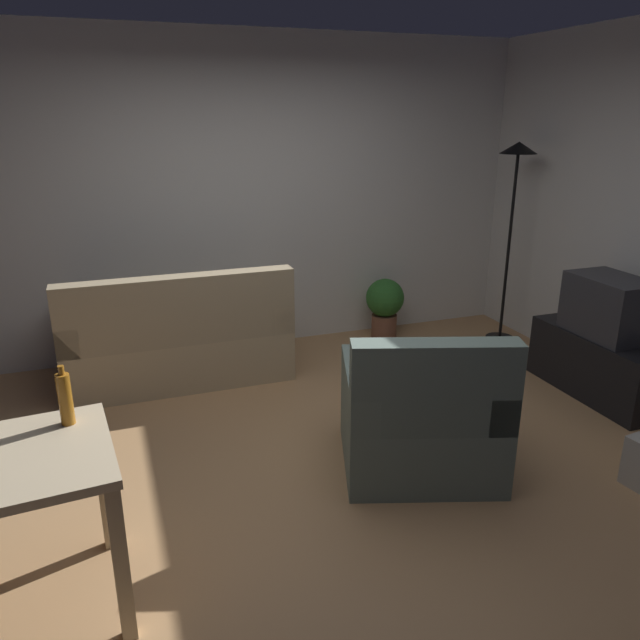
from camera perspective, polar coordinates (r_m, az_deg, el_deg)
The scene contains 9 objects.
ground_plane at distance 3.90m, azimuth 1.12°, elevation -13.06°, with size 5.20×4.40×0.02m, color tan.
wall_rear at distance 5.47m, azimuth -7.14°, elevation 11.31°, with size 5.20×0.10×2.70m, color silver.
couch at distance 5.02m, azimuth -13.09°, elevation -2.02°, with size 1.74×0.84×0.92m.
tv_stand at distance 5.10m, azimuth 24.65°, elevation -3.79°, with size 0.44×1.10×0.48m.
tv at distance 4.96m, azimuth 25.39°, elevation 1.14°, with size 0.41×0.60×0.44m.
torchiere_lamp at distance 5.73m, azimuth 17.66°, elevation 11.57°, with size 0.32×0.32×1.81m.
potted_plant at distance 5.82m, azimuth 6.05°, elevation 1.51°, with size 0.36×0.36×0.57m.
armchair at distance 3.73m, azimuth 9.43°, elevation -9.14°, with size 1.12×1.08×0.92m.
bottle_amber at distance 2.88m, azimuth -22.64°, elevation -6.75°, with size 0.06×0.06×0.27m.
Camera 1 is at (-1.19, -3.10, 2.05)m, focal length 34.38 mm.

